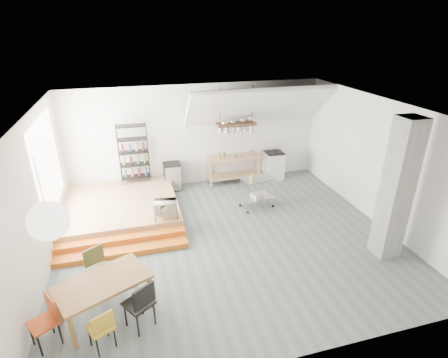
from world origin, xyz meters
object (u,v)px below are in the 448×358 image
object	(u,v)px
stove	(273,165)
mini_fridge	(172,176)
rolling_cart	(257,189)
dining_table	(103,285)

from	to	relation	value
stove	mini_fridge	size ratio (longest dim) A/B	1.36
mini_fridge	stove	bearing A→B (deg)	-0.74
rolling_cart	mini_fridge	distance (m)	2.85
stove	mini_fridge	bearing A→B (deg)	179.26
dining_table	stove	bearing A→B (deg)	17.78
stove	mini_fridge	world-z (taller)	stove
stove	mini_fridge	distance (m)	3.40
dining_table	mini_fridge	bearing A→B (deg)	44.07
stove	rolling_cart	xyz separation A→B (m)	(-1.25, -1.81, 0.10)
rolling_cart	mini_fridge	size ratio (longest dim) A/B	1.15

